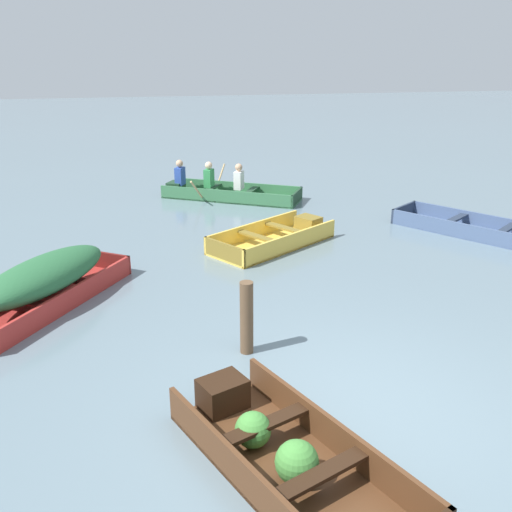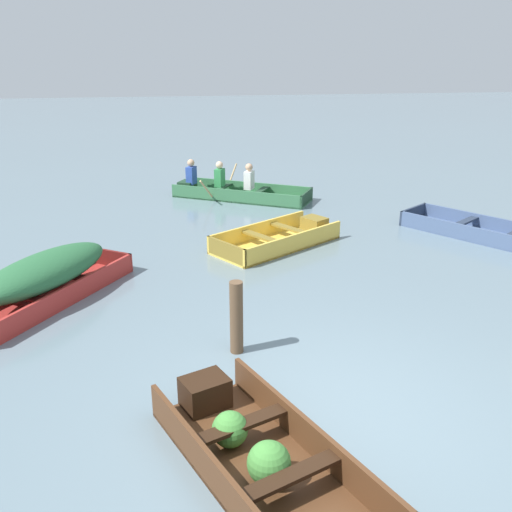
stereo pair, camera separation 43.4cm
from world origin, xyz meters
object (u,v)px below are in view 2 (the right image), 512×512
rowboat_green_with_crew (233,190)px  skiff_slate_blue_outer_moored (496,235)px  skiff_red_near_moored (43,276)px  dinghy_dark_varnish_foreground (256,452)px  mooring_post (236,317)px  skiff_yellow_far_moored (281,238)px

rowboat_green_with_crew → skiff_slate_blue_outer_moored: bearing=-41.3°
skiff_red_near_moored → rowboat_green_with_crew: 6.63m
skiff_slate_blue_outer_moored → rowboat_green_with_crew: rowboat_green_with_crew is taller
dinghy_dark_varnish_foreground → mooring_post: (0.09, 2.06, 0.32)m
skiff_yellow_far_moored → skiff_slate_blue_outer_moored: size_ratio=0.79×
skiff_red_near_moored → skiff_slate_blue_outer_moored: 8.29m
skiff_red_near_moored → mooring_post: (2.61, -1.95, 0.08)m
skiff_red_near_moored → skiff_yellow_far_moored: skiff_red_near_moored is taller
mooring_post → rowboat_green_with_crew: bearing=83.4°
skiff_yellow_far_moored → mooring_post: size_ratio=2.84×
dinghy_dark_varnish_foreground → mooring_post: size_ratio=3.02×
skiff_yellow_far_moored → mooring_post: mooring_post is taller
skiff_slate_blue_outer_moored → dinghy_dark_varnish_foreground: bearing=-135.4°
dinghy_dark_varnish_foreground → skiff_red_near_moored: bearing=122.1°
skiff_yellow_far_moored → mooring_post: 4.15m
skiff_red_near_moored → skiff_yellow_far_moored: 4.42m
dinghy_dark_varnish_foreground → skiff_slate_blue_outer_moored: size_ratio=0.84×
skiff_red_near_moored → skiff_slate_blue_outer_moored: skiff_red_near_moored is taller
skiff_red_near_moored → skiff_yellow_far_moored: (3.95, 1.96, -0.26)m
dinghy_dark_varnish_foreground → skiff_slate_blue_outer_moored: bearing=44.6°
dinghy_dark_varnish_foreground → skiff_yellow_far_moored: size_ratio=1.06×
skiff_yellow_far_moored → skiff_red_near_moored: bearing=-153.6°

